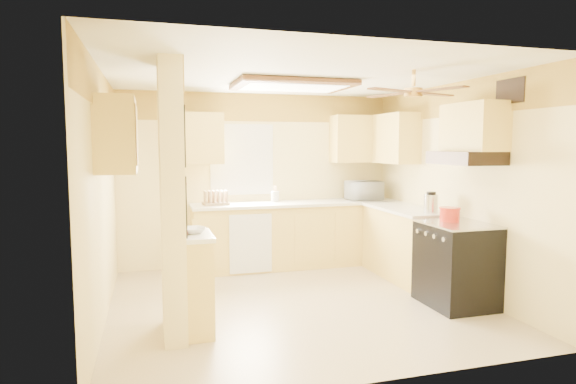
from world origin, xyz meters
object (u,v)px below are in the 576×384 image
object	(u,v)px
dutch_oven	(450,214)
kettle	(431,203)
stove	(456,264)
bowl	(193,230)
microwave	(364,190)

from	to	relation	value
dutch_oven	kettle	xyz separation A→B (m)	(0.06, 0.47, 0.07)
stove	bowl	world-z (taller)	bowl
microwave	kettle	world-z (taller)	microwave
kettle	microwave	bearing A→B (deg)	96.69
stove	microwave	distance (m)	2.22
bowl	stove	bearing A→B (deg)	-0.68
dutch_oven	stove	bearing A→B (deg)	-87.11
stove	dutch_oven	size ratio (longest dim) A/B	3.95
stove	microwave	world-z (taller)	microwave
bowl	kettle	distance (m)	2.94
stove	bowl	size ratio (longest dim) A/B	4.07
bowl	dutch_oven	xyz separation A→B (m)	(2.83, 0.11, 0.03)
bowl	dutch_oven	bearing A→B (deg)	2.13
microwave	dutch_oven	world-z (taller)	microwave
stove	bowl	bearing A→B (deg)	179.32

